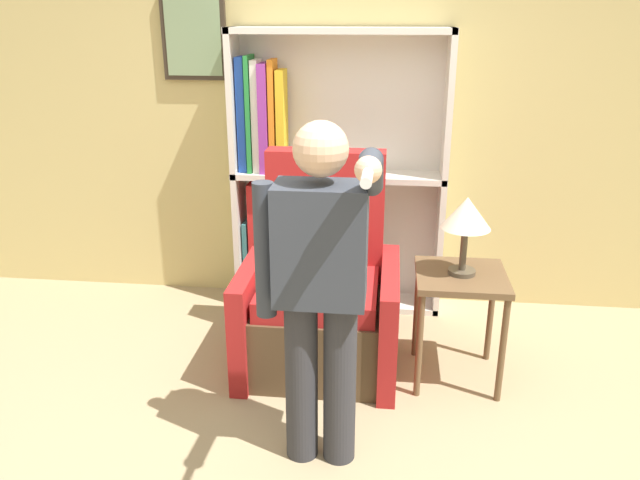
{
  "coord_description": "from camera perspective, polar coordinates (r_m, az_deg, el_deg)",
  "views": [
    {
      "loc": [
        0.35,
        -2.25,
        1.99
      ],
      "look_at": [
        0.02,
        0.59,
        0.95
      ],
      "focal_mm": 35.0,
      "sensor_mm": 36.0,
      "label": 1
    }
  ],
  "objects": [
    {
      "name": "ground_plane",
      "position": [
        3.02,
        -1.82,
        -21.12
      ],
      "size": [
        14.0,
        14.0,
        0.0
      ],
      "primitive_type": "plane",
      "color": "#9E8966"
    },
    {
      "name": "wall_back",
      "position": [
        4.33,
        1.82,
        12.32
      ],
      "size": [
        8.0,
        0.11,
        2.8
      ],
      "color": "tan",
      "rests_on": "ground_plane"
    },
    {
      "name": "bookcase",
      "position": [
        4.28,
        -0.8,
        5.88
      ],
      "size": [
        1.44,
        0.28,
        1.9
      ],
      "color": "silver",
      "rests_on": "ground_plane"
    },
    {
      "name": "armchair",
      "position": [
        3.7,
        0.09,
        -5.62
      ],
      "size": [
        0.9,
        0.82,
        1.24
      ],
      "color": "#4C3823",
      "rests_on": "ground_plane"
    },
    {
      "name": "person_standing",
      "position": [
        2.67,
        -0.01,
        -3.85
      ],
      "size": [
        0.54,
        0.78,
        1.59
      ],
      "color": "#2D2D33",
      "rests_on": "ground_plane"
    },
    {
      "name": "side_table",
      "position": [
        3.54,
        12.68,
        -4.56
      ],
      "size": [
        0.49,
        0.49,
        0.65
      ],
      "color": "brown",
      "rests_on": "ground_plane"
    },
    {
      "name": "table_lamp",
      "position": [
        3.39,
        13.24,
        2.12
      ],
      "size": [
        0.26,
        0.26,
        0.44
      ],
      "color": "#4C4233",
      "rests_on": "side_table"
    }
  ]
}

